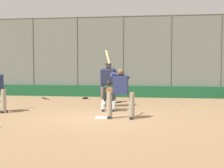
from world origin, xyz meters
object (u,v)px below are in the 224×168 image
spare_bat_third_base_side (44,98)px  catcher_behind_plate (109,95)px  fielding_glove_on_dirt (85,98)px  batter_at_plate (120,92)px  spare_bat_near_backstop (119,102)px  umpire_home (108,83)px  spare_bat_first_base_side (181,104)px  baseball_loose (0,126)px

spare_bat_third_base_side → catcher_behind_plate: bearing=-173.6°
catcher_behind_plate → fielding_glove_on_dirt: bearing=-69.7°
batter_at_plate → spare_bat_near_backstop: (0.54, -4.17, -0.85)m
umpire_home → spare_bat_third_base_side: 4.45m
umpire_home → spare_bat_third_base_side: size_ratio=2.55×
spare_bat_near_backstop → spare_bat_third_base_side: bearing=-68.4°
umpire_home → spare_bat_first_base_side: umpire_home is taller
batter_at_plate → spare_bat_near_backstop: batter_at_plate is taller
umpire_home → batter_at_plate: bearing=109.6°
batter_at_plate → fielding_glove_on_dirt: bearing=-64.4°
catcher_behind_plate → spare_bat_near_backstop: 2.56m
batter_at_plate → umpire_home: size_ratio=1.23×
batter_at_plate → spare_bat_first_base_side: bearing=-117.5°
spare_bat_third_base_side → spare_bat_near_backstop: bearing=-145.7°
spare_bat_near_backstop → spare_bat_third_base_side: 4.07m
batter_at_plate → spare_bat_near_backstop: 4.29m
umpire_home → fielding_glove_on_dirt: 3.19m
umpire_home → spare_bat_third_base_side: umpire_home is taller
spare_bat_third_base_side → spare_bat_first_base_side: (-6.71, 1.21, 0.00)m
catcher_behind_plate → umpire_home: size_ratio=0.63×
batter_at_plate → baseball_loose: batter_at_plate is taller
catcher_behind_plate → spare_bat_near_backstop: (-0.09, -2.50, -0.56)m
spare_bat_third_base_side → spare_bat_first_base_side: same height
spare_bat_near_backstop → catcher_behind_plate: bearing=34.2°
spare_bat_third_base_side → spare_bat_first_base_side: size_ratio=0.82×
baseball_loose → catcher_behind_plate: bearing=-126.4°
catcher_behind_plate → spare_bat_near_backstop: catcher_behind_plate is taller
batter_at_plate → fielding_glove_on_dirt: batter_at_plate is taller
catcher_behind_plate → spare_bat_first_base_side: 3.73m
fielding_glove_on_dirt → umpire_home: bearing=121.5°
batter_at_plate → umpire_home: 2.96m
spare_bat_first_base_side → fielding_glove_on_dirt: bearing=-103.1°
spare_bat_third_base_side → batter_at_plate: bearing=179.7°
batter_at_plate → catcher_behind_plate: (0.63, -1.67, -0.29)m
spare_bat_first_base_side → fielding_glove_on_dirt: fielding_glove_on_dirt is taller
spare_bat_third_base_side → fielding_glove_on_dirt: fielding_glove_on_dirt is taller
batter_at_plate → spare_bat_third_base_side: (4.47, -5.20, -0.85)m
spare_bat_third_base_side → fielding_glove_on_dirt: 2.08m
spare_bat_near_backstop → fielding_glove_on_dirt: (1.87, -1.28, 0.02)m
spare_bat_first_base_side → baseball_loose: baseball_loose is taller
batter_at_plate → fielding_glove_on_dirt: size_ratio=7.51×
catcher_behind_plate → spare_bat_third_base_side: catcher_behind_plate is taller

